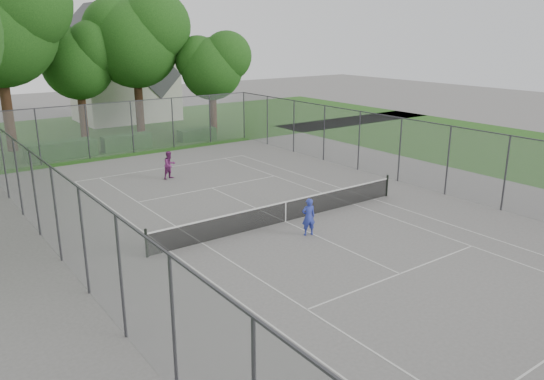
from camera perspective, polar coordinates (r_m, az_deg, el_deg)
ground at (r=23.04m, az=1.47°, el=-3.44°), size 120.00×120.00×0.00m
grass_far at (r=45.80m, az=-18.87°, el=5.81°), size 60.00×20.00×0.00m
court_markings at (r=23.04m, az=1.47°, el=-3.42°), size 11.03×23.83×0.01m
tennis_net at (r=22.87m, az=1.48°, el=-2.23°), size 12.87×0.10×1.10m
perimeter_fence at (r=22.49m, az=1.50°, el=0.90°), size 18.08×34.08×3.52m
tree_far_midleft at (r=43.31m, az=-20.09°, el=13.21°), size 6.13×5.59×8.81m
tree_far_midright at (r=43.38m, az=-14.41°, el=15.68°), size 7.65×6.99×11.00m
tree_far_right at (r=43.02m, az=-6.39°, el=13.36°), size 5.59×5.11×8.04m
hedge_left at (r=37.25m, az=-21.74°, el=4.06°), size 4.38×1.31×1.10m
hedge_mid at (r=38.48m, az=-15.36°, el=4.99°), size 3.39×0.97×1.06m
hedge_right at (r=40.94m, az=-8.08°, el=5.95°), size 2.88×1.05×0.86m
house at (r=51.37m, az=-15.62°, el=11.90°), size 8.38×6.49×10.43m
girl_player at (r=21.37m, az=3.95°, el=-2.90°), size 0.65×0.52×1.55m
woman_player at (r=30.12m, az=-10.95°, el=2.66°), size 0.89×0.77×1.58m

